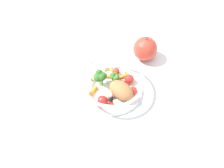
# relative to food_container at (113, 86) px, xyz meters

# --- Properties ---
(ground_plane) EXTENTS (2.40, 2.40, 0.00)m
(ground_plane) POSITION_rel_food_container_xyz_m (-0.01, -0.01, -0.03)
(ground_plane) COLOR white
(food_container) EXTENTS (0.20, 0.20, 0.07)m
(food_container) POSITION_rel_food_container_xyz_m (0.00, 0.00, 0.00)
(food_container) COLOR white
(food_container) RESTS_ON ground_plane
(loose_apple) EXTENTS (0.08, 0.08, 0.10)m
(loose_apple) POSITION_rel_food_container_xyz_m (0.09, -0.16, 0.01)
(loose_apple) COLOR #BC3828
(loose_apple) RESTS_ON ground_plane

